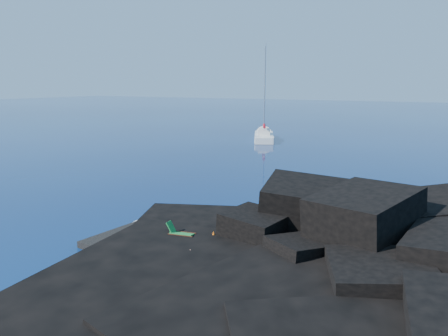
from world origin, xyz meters
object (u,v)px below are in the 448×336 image
Objects in this scene: deck_chair at (182,230)px; marker_cone at (214,235)px; sunbather at (182,251)px; sailboat at (264,140)px.

deck_chair reaches higher than marker_cone.
marker_cone is (0.36, 2.46, 0.07)m from sunbather.
sailboat is 46.78m from sunbather.
deck_chair is at bearing -96.15° from sailboat.
sunbather is at bearing -95.46° from sailboat.
deck_chair is at bearing -154.13° from marker_cone.
sailboat is at bearing 100.91° from sunbather.
sailboat is 44.78m from deck_chair.
sailboat reaches higher than deck_chair.
sailboat is 9.60× the size of deck_chair.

